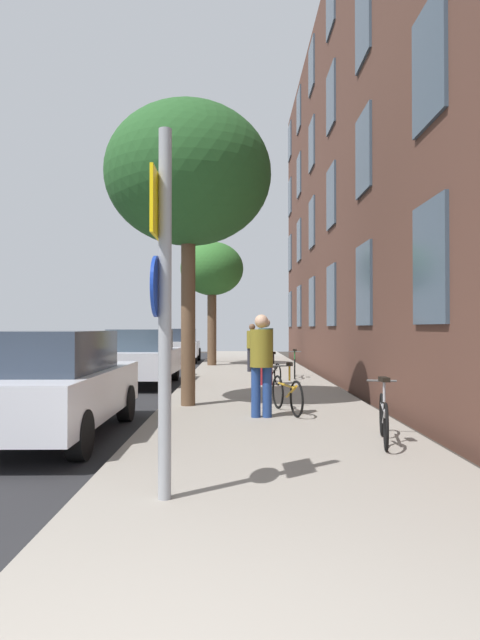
{
  "coord_description": "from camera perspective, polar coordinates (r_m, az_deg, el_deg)",
  "views": [
    {
      "loc": [
        0.5,
        -1.91,
        1.68
      ],
      "look_at": [
        0.62,
        13.08,
        1.89
      ],
      "focal_mm": 30.29,
      "sensor_mm": 36.0,
      "label": 1
    }
  ],
  "objects": [
    {
      "name": "road_asphalt",
      "position": [
        17.71,
        -16.96,
        -6.2
      ],
      "size": [
        7.0,
        38.0,
        0.01
      ],
      "primitive_type": "cube",
      "color": "#232326",
      "rests_on": "ground"
    },
    {
      "name": "bicycle_1",
      "position": [
        10.0,
        4.97,
        -7.68
      ],
      "size": [
        0.55,
        1.65,
        0.93
      ],
      "color": "black",
      "rests_on": "sidewalk"
    },
    {
      "name": "bicycle_2",
      "position": [
        15.15,
        3.42,
        -5.41
      ],
      "size": [
        0.52,
        1.64,
        0.89
      ],
      "color": "black",
      "rests_on": "sidewalk"
    },
    {
      "name": "sidewalk",
      "position": [
        17.0,
        1.57,
        -6.28
      ],
      "size": [
        4.2,
        38.0,
        0.12
      ],
      "primitive_type": "cube",
      "color": "gray",
      "rests_on": "ground"
    },
    {
      "name": "traffic_light",
      "position": [
        24.49,
        -3.32,
        1.77
      ],
      "size": [
        0.43,
        0.24,
        3.9
      ],
      "color": "black",
      "rests_on": "sidewalk"
    },
    {
      "name": "pedestrian_2",
      "position": [
        19.16,
        1.29,
        -2.58
      ],
      "size": [
        0.45,
        0.45,
        1.7
      ],
      "color": "#26262D",
      "rests_on": "sidewalk"
    },
    {
      "name": "sign_post",
      "position": [
        4.99,
        -8.2,
        2.91
      ],
      "size": [
        0.15,
        0.6,
        3.39
      ],
      "color": "gray",
      "rests_on": "sidewalk"
    },
    {
      "name": "building_facade",
      "position": [
        17.42,
        10.5,
        15.46
      ],
      "size": [
        0.56,
        27.0,
        13.08
      ],
      "color": "#513328",
      "rests_on": "ground"
    },
    {
      "name": "pedestrian_1",
      "position": [
        14.7,
        2.74,
        -2.87
      ],
      "size": [
        0.49,
        0.49,
        1.81
      ],
      "color": "maroon",
      "rests_on": "sidewalk"
    },
    {
      "name": "tree_far",
      "position": [
        22.64,
        -2.98,
        5.27
      ],
      "size": [
        2.63,
        2.63,
        5.15
      ],
      "color": "brown",
      "rests_on": "sidewalk"
    },
    {
      "name": "car_2",
      "position": [
        26.28,
        -6.34,
        -2.64
      ],
      "size": [
        1.84,
        3.95,
        1.62
      ],
      "color": "silver",
      "rests_on": "road_asphalt"
    },
    {
      "name": "car_1",
      "position": [
        15.92,
        -10.27,
        -3.82
      ],
      "size": [
        1.85,
        4.41,
        1.62
      ],
      "color": "silver",
      "rests_on": "road_asphalt"
    },
    {
      "name": "bicycle_0",
      "position": [
        7.66,
        14.94,
        -9.87
      ],
      "size": [
        0.5,
        1.57,
        0.9
      ],
      "color": "black",
      "rests_on": "sidewalk"
    },
    {
      "name": "ground_plane",
      "position": [
        17.24,
        -10.21,
        -6.39
      ],
      "size": [
        41.8,
        41.8,
        0.0
      ],
      "primitive_type": "plane",
      "color": "#332D28"
    },
    {
      "name": "bicycle_3",
      "position": [
        16.96,
        5.8,
        -4.91
      ],
      "size": [
        0.42,
        1.65,
        0.9
      ],
      "color": "black",
      "rests_on": "sidewalk"
    },
    {
      "name": "car_0",
      "position": [
        8.66,
        -19.24,
        -6.31
      ],
      "size": [
        1.84,
        4.48,
        1.62
      ],
      "color": "silver",
      "rests_on": "road_asphalt"
    },
    {
      "name": "pedestrian_0",
      "position": [
        9.41,
        2.28,
        -4.08
      ],
      "size": [
        0.45,
        0.45,
        1.79
      ],
      "color": "navy",
      "rests_on": "sidewalk"
    },
    {
      "name": "tree_near",
      "position": [
        11.31,
        -5.47,
        14.9
      ],
      "size": [
        3.35,
        3.35,
        6.07
      ],
      "color": "brown",
      "rests_on": "sidewalk"
    }
  ]
}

